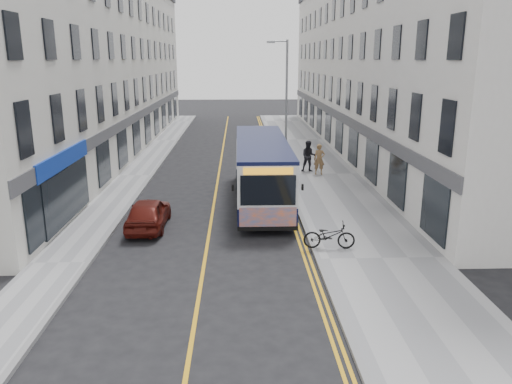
{
  "coord_description": "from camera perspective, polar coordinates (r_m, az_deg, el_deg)",
  "views": [
    {
      "loc": [
        1.23,
        -17.39,
        6.92
      ],
      "look_at": [
        1.94,
        2.36,
        1.6
      ],
      "focal_mm": 35.0,
      "sensor_mm": 36.0,
      "label": 1
    }
  ],
  "objects": [
    {
      "name": "ground",
      "position": [
        18.76,
        -5.7,
        -6.66
      ],
      "size": [
        140.0,
        140.0,
        0.0
      ],
      "primitive_type": "plane",
      "color": "black",
      "rests_on": "ground"
    },
    {
      "name": "pavement_east",
      "position": [
        30.6,
        7.46,
        1.98
      ],
      "size": [
        4.5,
        64.0,
        0.12
      ],
      "primitive_type": "cube",
      "color": "gray",
      "rests_on": "ground"
    },
    {
      "name": "pavement_west",
      "position": [
        30.82,
        -13.66,
        1.77
      ],
      "size": [
        2.0,
        64.0,
        0.12
      ],
      "primitive_type": "cube",
      "color": "gray",
      "rests_on": "ground"
    },
    {
      "name": "kerb_east",
      "position": [
        30.31,
        3.25,
        1.97
      ],
      "size": [
        0.18,
        64.0,
        0.13
      ],
      "primitive_type": "cube",
      "color": "slate",
      "rests_on": "ground"
    },
    {
      "name": "kerb_west",
      "position": [
        30.63,
        -11.83,
        1.81
      ],
      "size": [
        0.18,
        64.0,
        0.13
      ],
      "primitive_type": "cube",
      "color": "slate",
      "rests_on": "ground"
    },
    {
      "name": "road_centre_line",
      "position": [
        30.22,
        -4.33,
        1.79
      ],
      "size": [
        0.12,
        64.0,
        0.01
      ],
      "primitive_type": "cube",
      "color": "orange",
      "rests_on": "ground"
    },
    {
      "name": "road_dbl_yellow_inner",
      "position": [
        30.28,
        2.4,
        1.85
      ],
      "size": [
        0.1,
        64.0,
        0.01
      ],
      "primitive_type": "cube",
      "color": "orange",
      "rests_on": "ground"
    },
    {
      "name": "road_dbl_yellow_outer",
      "position": [
        30.3,
        2.78,
        1.85
      ],
      "size": [
        0.1,
        64.0,
        0.01
      ],
      "primitive_type": "cube",
      "color": "orange",
      "rests_on": "ground"
    },
    {
      "name": "terrace_east",
      "position": [
        39.74,
        13.34,
        14.07
      ],
      "size": [
        6.0,
        46.0,
        13.0
      ],
      "primitive_type": "cube",
      "color": "silver",
      "rests_on": "ground"
    },
    {
      "name": "terrace_west",
      "position": [
        39.73,
        -17.49,
        13.79
      ],
      "size": [
        6.0,
        46.0,
        13.0
      ],
      "primitive_type": "cube",
      "color": "silver",
      "rests_on": "ground"
    },
    {
      "name": "streetlamp",
      "position": [
        31.63,
        3.35,
        10.44
      ],
      "size": [
        1.32,
        0.18,
        8.0
      ],
      "color": "gray",
      "rests_on": "ground"
    },
    {
      "name": "city_bus",
      "position": [
        24.52,
        0.65,
        2.73
      ],
      "size": [
        2.48,
        10.6,
        3.08
      ],
      "color": "black",
      "rests_on": "ground"
    },
    {
      "name": "bicycle",
      "position": [
        18.57,
        8.37,
        -4.95
      ],
      "size": [
        1.94,
        0.8,
        0.99
      ],
      "primitive_type": "imported",
      "rotation": [
        0.0,
        0.0,
        1.49
      ],
      "color": "black",
      "rests_on": "pavement_east"
    },
    {
      "name": "pedestrian_near",
      "position": [
        30.22,
        7.24,
        3.73
      ],
      "size": [
        0.7,
        0.48,
        1.84
      ],
      "primitive_type": "imported",
      "rotation": [
        0.0,
        0.0,
        -0.06
      ],
      "color": "olive",
      "rests_on": "pavement_east"
    },
    {
      "name": "pedestrian_far",
      "position": [
        30.92,
        6.06,
        4.09
      ],
      "size": [
        0.98,
        0.79,
        1.92
      ],
      "primitive_type": "imported",
      "rotation": [
        0.0,
        0.0,
        -0.07
      ],
      "color": "black",
      "rests_on": "pavement_east"
    },
    {
      "name": "car_white",
      "position": [
        40.84,
        0.75,
        6.39
      ],
      "size": [
        1.9,
        4.72,
        1.52
      ],
      "primitive_type": "imported",
      "rotation": [
        0.0,
        0.0,
        0.06
      ],
      "color": "white",
      "rests_on": "ground"
    },
    {
      "name": "car_maroon",
      "position": [
        21.35,
        -12.21,
        -2.37
      ],
      "size": [
        1.54,
        3.8,
        1.29
      ],
      "primitive_type": "imported",
      "rotation": [
        0.0,
        0.0,
        3.14
      ],
      "color": "#51130D",
      "rests_on": "ground"
    }
  ]
}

